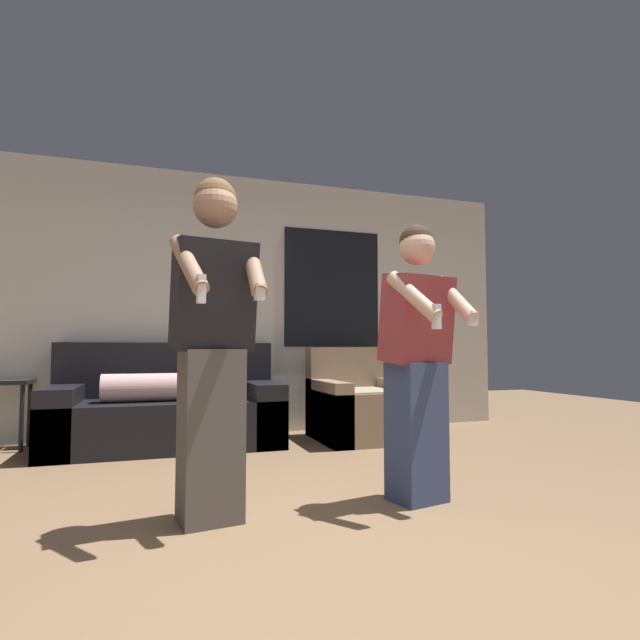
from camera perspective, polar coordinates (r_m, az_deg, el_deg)
ground_plane at (r=2.25m, az=-1.32°, el=-26.08°), size 14.00×14.00×0.00m
wall_back at (r=5.29m, az=-11.37°, el=1.94°), size 6.56×0.07×2.70m
couch at (r=4.77m, az=-17.00°, el=-9.87°), size 1.98×0.93×0.93m
armchair at (r=4.95m, az=4.71°, el=-9.91°), size 0.89×0.90×0.89m
side_table at (r=5.16m, az=-32.63°, el=-7.06°), size 0.46×0.35×0.76m
person_left at (r=2.61m, az=-12.14°, el=-2.37°), size 0.46×0.53×1.76m
person_right at (r=2.95m, az=11.07°, el=-4.33°), size 0.46×0.53×1.60m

